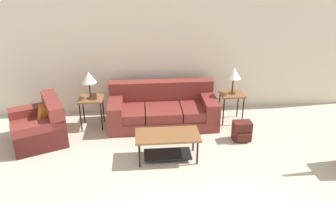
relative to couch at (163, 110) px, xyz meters
name	(u,v)px	position (x,y,z in m)	size (l,w,h in m)	color
wall_back	(173,53)	(0.28, 0.70, 1.01)	(9.14, 0.06, 2.60)	silver
couch	(163,110)	(0.00, 0.00, 0.00)	(2.19, 1.00, 0.82)	maroon
armchair	(40,127)	(-2.34, -0.52, 0.00)	(1.23, 1.31, 0.80)	maroon
coffee_table	(167,141)	(-0.01, -1.34, 0.06)	(1.08, 0.55, 0.48)	brown
side_table_left	(91,102)	(-1.44, -0.03, 0.26)	(0.49, 0.45, 0.63)	brown
side_table_right	(232,97)	(1.44, -0.03, 0.26)	(0.49, 0.45, 0.63)	brown
table_lamp_left	(89,78)	(-1.44, -0.03, 0.77)	(0.30, 0.30, 0.55)	#472D1E
table_lamp_right	(234,74)	(1.44, -0.03, 0.77)	(0.30, 0.30, 0.55)	#472D1E
backpack	(242,131)	(1.44, -0.85, -0.10)	(0.34, 0.30, 0.38)	#4C1E19
picture_frame	(94,96)	(-1.36, -0.10, 0.40)	(0.10, 0.04, 0.13)	#4C3828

